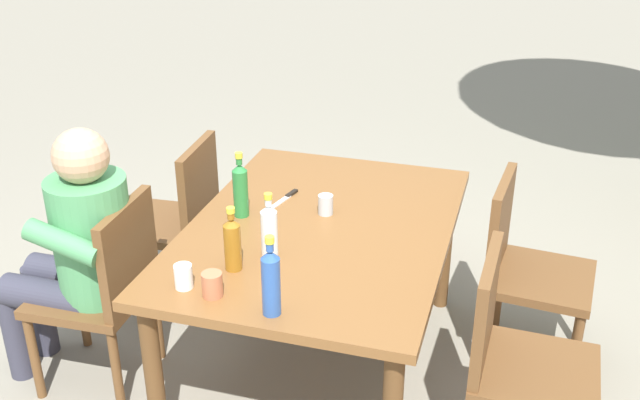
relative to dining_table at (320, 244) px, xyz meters
name	(u,v)px	position (x,y,z in m)	size (l,w,h in m)	color
ground_plane	(320,366)	(0.00, 0.00, -0.64)	(24.00, 24.00, 0.00)	gray
dining_table	(320,244)	(0.00, 0.00, 0.00)	(1.49, 1.06, 0.72)	brown
chair_near_right	(107,285)	(0.33, -0.83, -0.15)	(0.46, 0.46, 0.87)	brown
chair_far_right	(515,355)	(0.33, 0.83, -0.15)	(0.46, 0.46, 0.87)	brown
chair_near_left	(179,215)	(-0.34, -0.83, -0.15)	(0.47, 0.47, 0.87)	brown
chair_far_left	(524,263)	(-0.34, 0.83, -0.15)	(0.48, 0.48, 0.87)	brown
person_in_white_shirt	(78,247)	(0.34, -0.94, 0.02)	(0.47, 0.61, 1.18)	#4C935B
bottle_blue	(271,281)	(0.65, 0.02, 0.21)	(0.06, 0.06, 0.29)	#2D56A3
bottle_amber	(232,243)	(0.42, -0.21, 0.19)	(0.06, 0.06, 0.25)	#996019
bottle_clear	(269,230)	(0.30, -0.11, 0.20)	(0.06, 0.06, 0.27)	white
bottle_green	(241,189)	(0.00, -0.35, 0.21)	(0.06, 0.06, 0.29)	#287A38
cup_white	(183,276)	(0.59, -0.33, 0.13)	(0.07, 0.07, 0.09)	white
cup_terracotta	(212,285)	(0.61, -0.21, 0.13)	(0.07, 0.07, 0.09)	#BC6B47
cup_steel	(326,205)	(-0.12, -0.01, 0.13)	(0.06, 0.06, 0.09)	#B2B7BC
table_knife	(284,199)	(-0.20, -0.22, 0.09)	(0.24, 0.08, 0.01)	silver
backpack_by_near_side	(387,222)	(-1.14, 0.06, -0.45)	(0.34, 0.21, 0.39)	maroon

